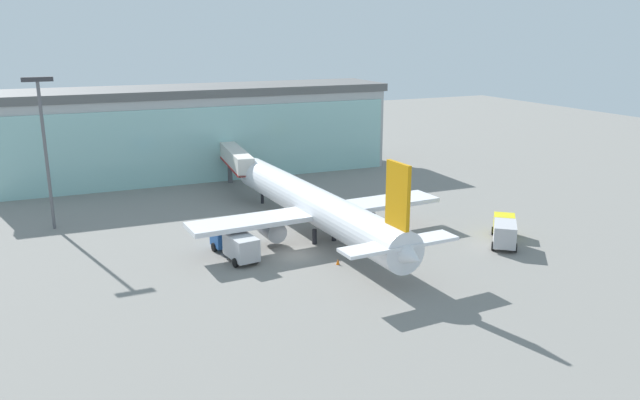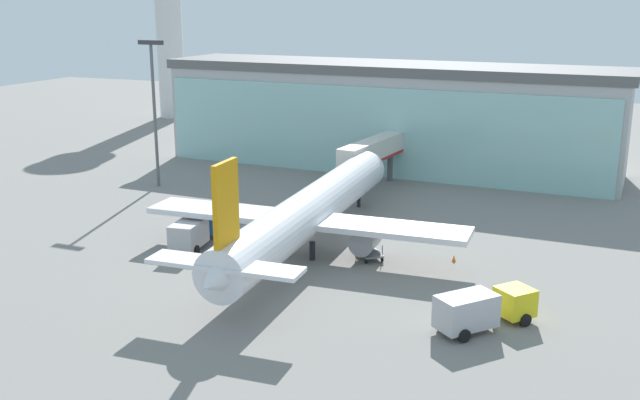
# 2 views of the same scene
# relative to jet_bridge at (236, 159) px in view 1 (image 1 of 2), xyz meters

# --- Properties ---
(ground) EXTENTS (240.00, 240.00, 0.00)m
(ground) POSITION_rel_jet_bridge_xyz_m (-2.25, -27.24, -4.54)
(ground) COLOR gray
(terminal_building) EXTENTS (60.26, 14.85, 13.53)m
(terminal_building) POSITION_rel_jet_bridge_xyz_m (-2.26, 12.95, 2.22)
(terminal_building) COLOR #B0B0B0
(terminal_building) RESTS_ON ground
(jet_bridge) EXTENTS (3.77, 14.14, 5.92)m
(jet_bridge) POSITION_rel_jet_bridge_xyz_m (0.00, 0.00, 0.00)
(jet_bridge) COLOR beige
(jet_bridge) RESTS_ON ground
(apron_light_mast) EXTENTS (3.20, 0.40, 16.98)m
(apron_light_mast) POSITION_rel_jet_bridge_xyz_m (-24.07, -7.80, 5.65)
(apron_light_mast) COLOR #59595E
(apron_light_mast) RESTS_ON ground
(airplane) EXTENTS (28.62, 38.90, 11.14)m
(airplane) POSITION_rel_jet_bridge_xyz_m (1.71, -22.88, -1.05)
(airplane) COLOR silver
(airplane) RESTS_ON ground
(catering_truck) EXTENTS (3.26, 7.52, 2.65)m
(catering_truck) POSITION_rel_jet_bridge_xyz_m (-8.16, -25.57, -3.07)
(catering_truck) COLOR #2659A5
(catering_truck) RESTS_ON ground
(fuel_truck) EXTENTS (6.36, 7.02, 2.65)m
(fuel_truck) POSITION_rel_jet_bridge_xyz_m (18.83, -33.40, -3.07)
(fuel_truck) COLOR yellow
(fuel_truck) RESTS_ON ground
(baggage_cart) EXTENTS (2.98, 3.20, 1.50)m
(baggage_cart) POSITION_rel_jet_bridge_xyz_m (7.37, -22.82, -4.04)
(baggage_cart) COLOR slate
(baggage_cart) RESTS_ON ground
(safety_cone_nose) EXTENTS (0.36, 0.36, 0.55)m
(safety_cone_nose) POSITION_rel_jet_bridge_xyz_m (0.23, -31.49, -4.27)
(safety_cone_nose) COLOR orange
(safety_cone_nose) RESTS_ON ground
(safety_cone_wingtip) EXTENTS (0.36, 0.36, 0.55)m
(safety_cone_wingtip) POSITION_rel_jet_bridge_xyz_m (14.20, -20.85, -4.27)
(safety_cone_wingtip) COLOR orange
(safety_cone_wingtip) RESTS_ON ground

